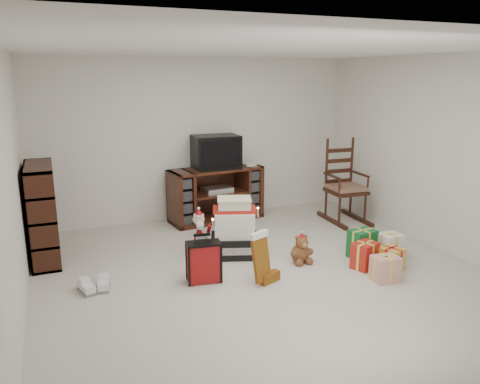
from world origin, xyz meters
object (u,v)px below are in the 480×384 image
Objects in this scene: red_suitcase at (204,262)px; santa_figurine at (245,224)px; sneaker_pair at (95,286)px; teddy_bear at (301,251)px; gift_cluster at (377,255)px; gift_pile at (234,231)px; crt_television at (216,152)px; tv_stand at (216,194)px; bookshelf at (42,215)px; mrs_claus_figurine at (199,237)px; rocking_chair at (343,192)px.

red_suitcase is 1.44m from santa_figurine.
teddy_bear is at bearing -9.64° from sneaker_pair.
red_suitcase is at bearing -17.39° from sneaker_pair.
gift_pile is at bearing 146.63° from gift_cluster.
tv_stand is at bearing -158.29° from crt_television.
crt_television is at bearing 74.82° from red_suitcase.
gift_pile reaches higher than gift_cluster.
crt_television is (-0.37, 2.04, 0.93)m from teddy_bear.
gift_pile is (-0.29, -1.52, -0.09)m from tv_stand.
santa_figurine is (0.94, 1.08, -0.00)m from red_suitcase.
santa_figurine reaches higher than red_suitcase.
gift_cluster is (1.11, -1.44, -0.09)m from santa_figurine.
crt_television is at bearing 36.79° from sneaker_pair.
teddy_bear is at bearing -72.35° from santa_figurine.
crt_television reaches higher than bookshelf.
bookshelf is 2.67m from crt_television.
mrs_claus_figurine is 0.67× the size of gift_cluster.
crt_television is (0.69, 1.31, 0.85)m from mrs_claus_figurine.
gift_cluster is (0.80, -0.44, -0.02)m from teddy_bear.
tv_stand is 2.06× the size of gift_pile.
santa_figurine is (-1.78, -0.28, -0.22)m from rocking_chair.
gift_pile is 1.73m from crt_television.
gift_pile is 1.04× the size of crt_television.
red_suitcase is at bearing -120.39° from tv_stand.
tv_stand is 1.55m from gift_pile.
crt_television is (2.04, 1.90, 1.04)m from sneaker_pair.
sneaker_pair is at bearing -135.35° from crt_television.
rocking_chair is at bearing -30.12° from tv_stand.
sneaker_pair is at bearing 176.47° from red_suitcase.
bookshelf reaches higher than red_suitcase.
rocking_chair is at bearing 10.17° from sneaker_pair.
tv_stand reaches higher than teddy_bear.
gift_pile is at bearing -125.81° from santa_figurine.
rocking_chair reaches higher than tv_stand.
mrs_claus_figurine is at bearing -16.78° from bookshelf.
santa_figurine reaches higher than teddy_bear.
red_suitcase reaches higher than sneaker_pair.
teddy_bear is 0.57× the size of mrs_claus_figurine.
rocking_chair reaches higher than bookshelf.
santa_figurine is 1.82m from gift_cluster.
gift_cluster reaches higher than sneaker_pair.
santa_figurine is 0.86× the size of crt_television.
rocking_chair is 1.89× the size of crt_television.
crt_television is (0.01, 0.00, 0.67)m from tv_stand.
bookshelf is (-2.50, -0.76, 0.16)m from tv_stand.
rocking_chair is at bearing 12.22° from mrs_claus_figurine.
bookshelf is 4.08m from gift_cluster.
rocking_chair is 1.97m from teddy_bear.
rocking_chair is 3.83× the size of teddy_bear.
sneaker_pair is at bearing -157.73° from santa_figurine.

